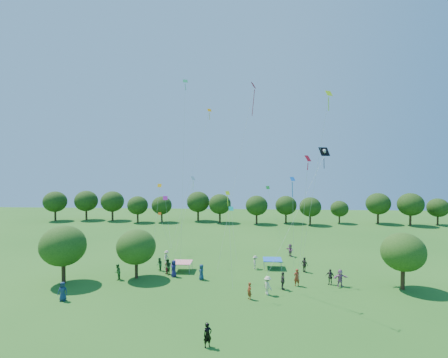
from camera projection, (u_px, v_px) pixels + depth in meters
near_tree_west at (63, 246)px, 36.46m from camera, size 4.70×4.70×6.08m
near_tree_north at (136, 247)px, 38.14m from camera, size 4.27×4.27×5.38m
near_tree_east at (403, 252)px, 34.66m from camera, size 4.24×4.24×5.65m
treeline at (229, 204)px, 76.27m from camera, size 88.01×8.77×6.77m
tent_red_stripe at (182, 262)px, 40.76m from camera, size 2.20×2.20×1.10m
tent_blue at (272, 260)px, 42.00m from camera, size 2.20×2.20×1.10m
man_in_black at (208, 335)px, 23.56m from camera, size 0.74×0.67×1.67m
crowd_person_0 at (63, 291)px, 31.76m from camera, size 0.92×0.59×1.74m
crowd_person_1 at (297, 277)px, 35.71m from camera, size 0.76×0.61×1.78m
crowd_person_2 at (159, 264)px, 40.86m from camera, size 0.76×0.87×1.55m
crowd_person_3 at (268, 286)px, 33.22m from camera, size 1.07×1.26×1.78m
crowd_person_4 at (283, 281)px, 34.61m from camera, size 0.62×1.10×1.78m
crowd_person_5 at (290, 250)px, 47.51m from camera, size 1.15×1.68×1.70m
crowd_person_6 at (174, 268)px, 38.73m from camera, size 0.90×1.03×1.84m
crowd_person_7 at (249, 291)px, 32.10m from camera, size 0.62×0.69×1.55m
crowd_person_8 at (168, 267)px, 39.44m from camera, size 0.97×0.97×1.80m
crowd_person_9 at (255, 262)px, 41.70m from camera, size 0.50×1.04×1.57m
crowd_person_10 at (330, 277)px, 36.13m from camera, size 1.04×0.90×1.64m
crowd_person_11 at (340, 278)px, 35.61m from camera, size 1.72×1.00×1.73m
crowd_person_12 at (201, 272)px, 37.70m from camera, size 0.48×0.85×1.68m
crowd_person_13 at (168, 267)px, 39.67m from camera, size 0.72×0.57×1.68m
crowd_person_14 at (118, 272)px, 37.64m from camera, size 0.57×0.89×1.70m
crowd_person_15 at (167, 257)px, 44.03m from camera, size 0.73×1.16×1.65m
crowd_person_16 at (305, 265)px, 40.36m from camera, size 0.97×1.11×1.75m
pirate_kite at (323, 154)px, 38.70m from camera, size 7.65×7.35×13.10m
red_high_kite at (248, 114)px, 39.64m from camera, size 4.14×4.91×20.65m
small_kite_0 at (306, 182)px, 29.89m from camera, size 0.63×4.27×11.87m
small_kite_1 at (201, 141)px, 48.90m from camera, size 5.19×3.98×19.18m
small_kite_2 at (322, 135)px, 31.41m from camera, size 2.54×2.39×17.67m
small_kite_3 at (272, 202)px, 43.46m from camera, size 2.64×3.75×8.56m
small_kite_4 at (293, 200)px, 32.09m from camera, size 0.69×1.87×9.99m
small_kite_5 at (166, 203)px, 49.07m from camera, size 1.78×2.93×6.77m
small_kite_6 at (190, 191)px, 43.56m from camera, size 2.28×2.43×9.72m
small_kite_7 at (232, 215)px, 42.64m from camera, size 1.02×1.96×6.02m
small_kite_8 at (161, 219)px, 47.30m from camera, size 1.83×0.94×4.73m
small_kite_9 at (158, 198)px, 43.95m from camera, size 0.90×1.45×8.76m
small_kite_10 at (229, 212)px, 32.80m from camera, size 0.83×2.51×8.59m
small_kite_11 at (184, 128)px, 40.30m from camera, size 0.76×1.31×21.05m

